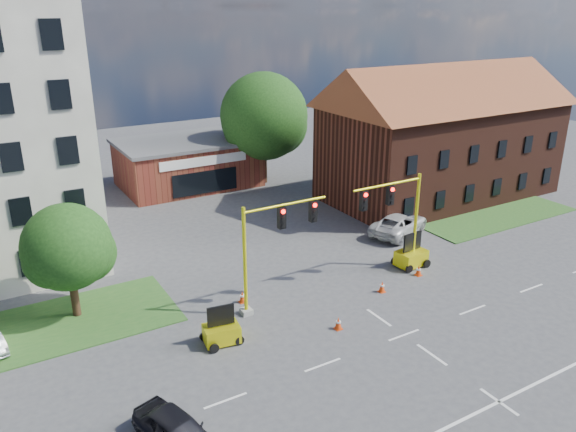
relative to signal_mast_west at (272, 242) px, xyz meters
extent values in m
plane|color=#444547|center=(4.36, -6.00, -3.92)|extent=(120.00, 120.00, 0.00)
cube|color=#275821|center=(22.36, 3.00, -3.88)|extent=(14.00, 4.00, 0.08)
cube|color=maroon|center=(4.36, 24.00, -1.92)|extent=(12.00, 8.00, 4.00)
cube|color=#545456|center=(4.36, 24.00, 0.23)|extent=(12.40, 8.40, 0.30)
cube|color=white|center=(4.36, 19.95, -0.72)|extent=(8.00, 0.10, 0.80)
cube|color=black|center=(4.36, 19.95, -2.62)|extent=(6.00, 0.10, 2.00)
cube|color=#441F14|center=(22.36, 10.00, 0.08)|extent=(20.00, 10.00, 8.00)
cylinder|color=#3A2415|center=(10.86, 21.00, -1.68)|extent=(0.44, 0.44, 4.48)
sphere|color=#193E13|center=(10.86, 21.00, 2.39)|extent=(8.04, 8.04, 8.04)
sphere|color=#193E13|center=(12.46, 21.30, 1.37)|extent=(5.63, 5.63, 5.63)
cylinder|color=#3A2415|center=(-9.64, 4.50, -2.47)|extent=(0.44, 0.44, 2.90)
sphere|color=#193E13|center=(-9.64, 4.50, 0.17)|extent=(4.61, 4.61, 4.61)
sphere|color=#193E13|center=(-8.72, 4.80, -0.49)|extent=(3.23, 3.23, 3.23)
cube|color=gray|center=(-1.64, 0.00, -3.77)|extent=(0.60, 0.60, 0.30)
cylinder|color=#FBF515|center=(-1.64, 0.00, -0.82)|extent=(0.20, 0.20, 6.20)
cylinder|color=#FBF515|center=(0.86, 0.00, 1.98)|extent=(5.00, 0.14, 0.14)
cube|color=black|center=(0.61, 0.00, 1.28)|extent=(0.40, 0.32, 1.20)
cube|color=black|center=(2.61, 0.00, 1.28)|extent=(0.40, 0.32, 1.20)
sphere|color=#FF0C07|center=(0.61, -0.18, 1.68)|extent=(0.24, 0.24, 0.24)
cube|color=gray|center=(10.36, 0.00, -3.77)|extent=(0.60, 0.60, 0.30)
cylinder|color=#FBF515|center=(10.36, 0.00, -0.82)|extent=(0.20, 0.20, 6.20)
cylinder|color=#FBF515|center=(7.86, 0.00, 1.98)|extent=(5.00, 0.14, 0.14)
cube|color=black|center=(8.11, 0.00, 1.28)|extent=(0.40, 0.32, 1.20)
cube|color=black|center=(6.11, 0.00, 1.28)|extent=(0.40, 0.32, 1.20)
sphere|color=#FF0C07|center=(8.11, -0.18, 1.68)|extent=(0.24, 0.24, 0.24)
cube|color=#FBF515|center=(-3.95, -1.88, -3.39)|extent=(1.91, 1.42, 0.87)
cube|color=black|center=(-3.95, -1.88, -2.37)|extent=(1.36, 0.33, 1.07)
cube|color=#FBF515|center=(10.21, -0.01, -3.33)|extent=(2.06, 1.48, 0.97)
cube|color=black|center=(10.21, -0.01, -2.20)|extent=(1.51, 0.28, 1.18)
cube|color=#EF3F0C|center=(1.79, -3.80, -3.90)|extent=(0.38, 0.38, 0.04)
cone|color=#EF3F0C|center=(1.79, -3.80, -3.57)|extent=(0.40, 0.40, 0.70)
cylinder|color=white|center=(1.79, -3.80, -3.50)|extent=(0.27, 0.27, 0.09)
cube|color=#EF3F0C|center=(-1.26, 1.27, -3.90)|extent=(0.38, 0.38, 0.04)
cone|color=#EF3F0C|center=(-1.26, 1.27, -3.57)|extent=(0.40, 0.40, 0.70)
cylinder|color=white|center=(-1.26, 1.27, -3.50)|extent=(0.27, 0.27, 0.09)
cube|color=#EF3F0C|center=(6.36, -1.80, -3.90)|extent=(0.38, 0.38, 0.04)
cone|color=#EF3F0C|center=(6.36, -1.80, -3.57)|extent=(0.40, 0.40, 0.70)
cylinder|color=white|center=(6.36, -1.80, -3.50)|extent=(0.27, 0.27, 0.09)
cube|color=#EF3F0C|center=(9.71, -1.28, -3.90)|extent=(0.38, 0.38, 0.04)
cone|color=#EF3F0C|center=(9.71, -1.28, -3.57)|extent=(0.40, 0.40, 0.70)
cylinder|color=white|center=(9.71, -1.28, -3.50)|extent=(0.27, 0.27, 0.09)
imported|color=silver|center=(13.26, 4.67, -3.16)|extent=(6.04, 4.39, 1.53)
imported|color=black|center=(-8.31, -7.55, -3.20)|extent=(2.85, 4.51, 1.43)
camera|label=1|loc=(-13.34, -24.26, 11.88)|focal=35.00mm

